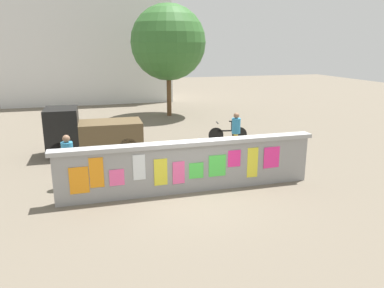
{
  "coord_description": "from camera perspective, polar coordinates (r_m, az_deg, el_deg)",
  "views": [
    {
      "loc": [
        -2.72,
        -9.76,
        4.15
      ],
      "look_at": [
        0.58,
        1.8,
        0.92
      ],
      "focal_mm": 34.57,
      "sensor_mm": 36.0,
      "label": 1
    }
  ],
  "objects": [
    {
      "name": "bicycle_near",
      "position": [
        16.32,
        5.53,
        1.55
      ],
      "size": [
        1.69,
        0.48,
        0.95
      ],
      "color": "black",
      "rests_on": "ground"
    },
    {
      "name": "person_walking",
      "position": [
        11.5,
        -18.62,
        -1.74
      ],
      "size": [
        0.48,
        0.48,
        1.62
      ],
      "color": "#3F994C",
      "rests_on": "ground"
    },
    {
      "name": "bicycle_far",
      "position": [
        13.28,
        5.89,
        -1.61
      ],
      "size": [
        1.65,
        0.62,
        0.95
      ],
      "color": "black",
      "rests_on": "ground"
    },
    {
      "name": "poster_wall",
      "position": [
        10.68,
        -0.37,
        -3.37
      ],
      "size": [
        7.67,
        0.42,
        1.51
      ],
      "color": "gray",
      "rests_on": "ground"
    },
    {
      "name": "auto_rickshaw_truck",
      "position": [
        14.92,
        -15.53,
        1.9
      ],
      "size": [
        3.63,
        1.57,
        1.85
      ],
      "color": "black",
      "rests_on": "ground"
    },
    {
      "name": "building_background",
      "position": [
        29.78,
        -15.93,
        15.26
      ],
      "size": [
        12.15,
        5.71,
        9.06
      ],
      "color": "silver",
      "rests_on": "ground"
    },
    {
      "name": "ground",
      "position": [
        18.44,
        -7.04,
        1.92
      ],
      "size": [
        60.0,
        60.0,
        0.0
      ],
      "primitive_type": "plane",
      "color": "#6B6051"
    },
    {
      "name": "person_bystander",
      "position": [
        14.54,
        6.8,
        2.36
      ],
      "size": [
        0.38,
        0.38,
        1.62
      ],
      "color": "yellow",
      "rests_on": "ground"
    },
    {
      "name": "tree_roadside",
      "position": [
        22.18,
        -3.7,
        15.35
      ],
      "size": [
        4.35,
        4.35,
        6.47
      ],
      "color": "brown",
      "rests_on": "ground"
    },
    {
      "name": "motorcycle",
      "position": [
        12.53,
        -4.48,
        -2.12
      ],
      "size": [
        1.9,
        0.56,
        0.87
      ],
      "color": "black",
      "rests_on": "ground"
    }
  ]
}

